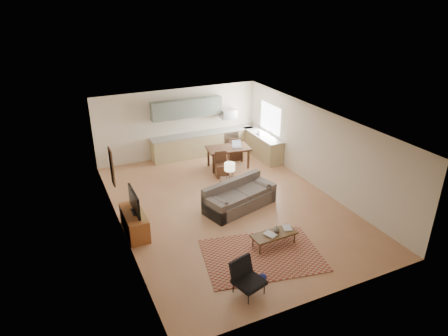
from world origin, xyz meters
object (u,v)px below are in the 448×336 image
coffee_table (274,239)px  armchair (249,279)px  tv_credenza (134,223)px  dining_table (228,158)px  console_table (230,188)px  sofa (240,196)px

coffee_table → armchair: (-1.44, -1.32, 0.20)m
armchair → tv_credenza: 3.83m
coffee_table → armchair: bearing=-139.8°
armchair → coffee_table: bearing=26.8°
armchair → dining_table: dining_table is taller
tv_credenza → dining_table: size_ratio=0.88×
coffee_table → console_table: 2.81m
sofa → coffee_table: bearing=-108.0°
tv_credenza → coffee_table: bearing=-34.0°
sofa → console_table: sofa is taller
armchair → dining_table: 6.80m
sofa → tv_credenza: (-3.23, -0.01, -0.09)m
dining_table → armchair: bearing=-104.7°
console_table → dining_table: (1.00, 2.20, 0.05)m
sofa → tv_credenza: bearing=164.4°
sofa → armchair: (-1.53, -3.44, -0.02)m
sofa → dining_table: size_ratio=1.52×
coffee_table → dining_table: (1.06, 5.00, 0.21)m
sofa → console_table: bearing=76.0°
tv_credenza → console_table: size_ratio=2.00×
tv_credenza → console_table: bearing=12.1°
coffee_table → dining_table: 5.12m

